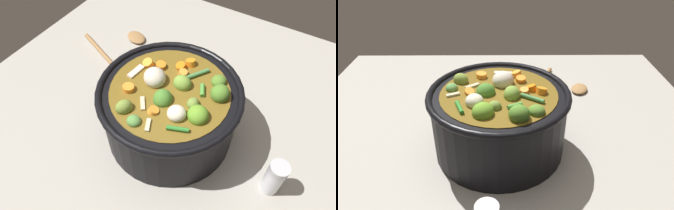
{
  "view_description": "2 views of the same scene",
  "coord_description": "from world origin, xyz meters",
  "views": [
    {
      "loc": [
        0.35,
        0.21,
        0.61
      ],
      "look_at": [
        0.01,
        0.0,
        0.12
      ],
      "focal_mm": 32.12,
      "sensor_mm": 36.0,
      "label": 1
    },
    {
      "loc": [
        -0.01,
        0.58,
        0.48
      ],
      "look_at": [
        -0.02,
        0.0,
        0.12
      ],
      "focal_mm": 33.6,
      "sensor_mm": 36.0,
      "label": 2
    }
  ],
  "objects": [
    {
      "name": "ground_plane",
      "position": [
        0.0,
        0.0,
        0.0
      ],
      "size": [
        1.1,
        1.1,
        0.0
      ],
      "primitive_type": "plane",
      "color": "#9E998E"
    },
    {
      "name": "wooden_spoon",
      "position": [
        -0.2,
        -0.29,
        0.01
      ],
      "size": [
        0.19,
        0.2,
        0.01
      ],
      "color": "olive",
      "rests_on": "ground_plane"
    },
    {
      "name": "cooking_pot",
      "position": [
        0.0,
        0.0,
        0.08
      ],
      "size": [
        0.31,
        0.31,
        0.18
      ],
      "color": "black",
      "rests_on": "ground_plane"
    }
  ]
}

